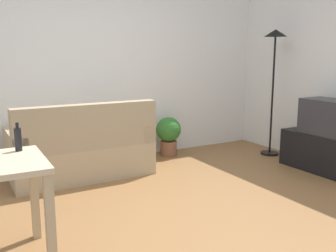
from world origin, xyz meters
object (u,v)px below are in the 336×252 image
at_px(tv_stand, 325,153).
at_px(potted_plant, 169,134).
at_px(couch, 82,152).
at_px(bottle_dark, 18,139).
at_px(tv, 328,117).
at_px(torchiere_lamp, 274,58).

height_order(tv_stand, potted_plant, potted_plant).
distance_m(couch, bottle_dark, 1.79).
bearing_deg(tv_stand, tv, -90.00).
distance_m(couch, potted_plant, 1.42).
bearing_deg(couch, tv, 154.12).
bearing_deg(potted_plant, couch, -167.28).
xyz_separation_m(couch, bottle_dark, (-0.91, -1.44, 0.54)).
bearing_deg(bottle_dark, torchiere_lamp, 16.47).
bearing_deg(tv, torchiere_lamp, 0.21).
bearing_deg(couch, tv_stand, 154.09).
relative_size(tv_stand, potted_plant, 1.93).
bearing_deg(tv_stand, bottle_dark, 91.87).
distance_m(couch, tv, 3.06).
xyz_separation_m(tv_stand, bottle_dark, (-3.64, -0.12, 0.61)).
xyz_separation_m(potted_plant, bottle_dark, (-2.29, -1.76, 0.52)).
distance_m(tv, potted_plant, 2.15).
bearing_deg(bottle_dark, couch, 57.80).
bearing_deg(tv_stand, potted_plant, 39.39).
xyz_separation_m(tv, torchiere_lamp, (-0.00, 0.96, 0.71)).
xyz_separation_m(couch, potted_plant, (1.38, 0.31, 0.02)).
bearing_deg(potted_plant, tv, -50.53).
distance_m(tv, torchiere_lamp, 1.19).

